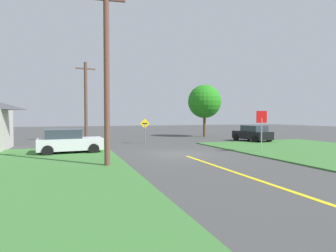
% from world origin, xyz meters
% --- Properties ---
extents(ground_plane, '(120.00, 120.00, 0.00)m').
position_xyz_m(ground_plane, '(0.00, 0.00, 0.00)').
color(ground_plane, '#414141').
extents(lane_stripe_center, '(0.20, 14.00, 0.01)m').
position_xyz_m(lane_stripe_center, '(0.00, -8.00, 0.01)').
color(lane_stripe_center, yellow).
rests_on(lane_stripe_center, ground).
extents(stop_sign, '(0.82, 0.08, 2.85)m').
position_xyz_m(stop_sign, '(5.56, -1.07, 2.03)').
color(stop_sign, '#9EA0A8').
rests_on(stop_sign, ground).
extents(parked_car_near_building, '(4.15, 2.27, 1.62)m').
position_xyz_m(parked_car_near_building, '(-6.87, 2.85, 0.80)').
color(parked_car_near_building, silver).
rests_on(parked_car_near_building, ground).
extents(car_on_crossroad, '(2.35, 4.07, 1.62)m').
position_xyz_m(car_on_crossroad, '(10.22, 5.92, 0.80)').
color(car_on_crossroad, black).
rests_on(car_on_crossroad, ground).
extents(utility_pole_near, '(1.80, 0.38, 8.72)m').
position_xyz_m(utility_pole_near, '(-5.06, -2.89, 4.50)').
color(utility_pole_near, brown).
rests_on(utility_pole_near, ground).
extents(utility_pole_mid, '(1.80, 0.30, 7.65)m').
position_xyz_m(utility_pole_mid, '(-5.39, 10.61, 3.94)').
color(utility_pole_mid, brown).
rests_on(utility_pole_mid, ground).
extents(direction_sign, '(0.91, 0.08, 2.30)m').
position_xyz_m(direction_sign, '(-0.44, 7.38, 1.42)').
color(direction_sign, slate).
rests_on(direction_sign, ground).
extents(oak_tree_left, '(4.11, 4.11, 6.44)m').
position_xyz_m(oak_tree_left, '(8.82, 13.45, 4.37)').
color(oak_tree_left, brown).
rests_on(oak_tree_left, ground).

